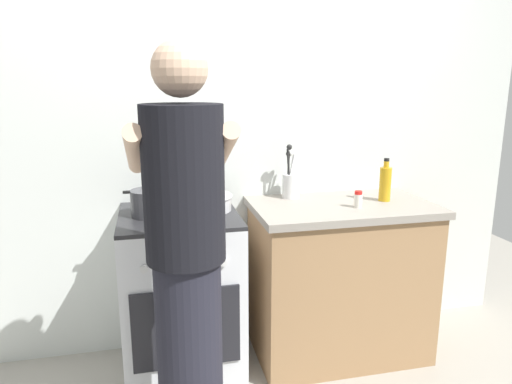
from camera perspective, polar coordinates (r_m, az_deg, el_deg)
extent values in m
plane|color=gray|center=(2.71, -0.49, -21.72)|extent=(6.00, 6.00, 0.00)
cube|color=silver|center=(2.77, 1.26, 6.95)|extent=(3.20, 0.10, 2.50)
cube|color=#99724C|center=(2.77, 10.15, -10.86)|extent=(0.96, 0.56, 0.86)
cube|color=gray|center=(2.63, 10.55, -1.84)|extent=(1.00, 0.60, 0.04)
cube|color=silver|center=(2.57, -9.08, -12.54)|extent=(0.60, 0.60, 0.88)
cube|color=#232326|center=(2.42, -9.46, -2.87)|extent=(0.60, 0.60, 0.02)
cube|color=black|center=(2.31, -8.48, -16.23)|extent=(0.51, 0.01, 0.40)
cylinder|color=silver|center=(2.17, -13.57, -9.18)|extent=(0.04, 0.01, 0.04)
cylinder|color=silver|center=(2.17, -8.75, -8.92)|extent=(0.04, 0.01, 0.04)
cylinder|color=silver|center=(2.19, -4.00, -8.60)|extent=(0.04, 0.01, 0.04)
cylinder|color=#38383D|center=(2.39, -12.87, -1.30)|extent=(0.19, 0.19, 0.13)
cube|color=black|center=(2.38, -15.58, -0.02)|extent=(0.04, 0.02, 0.01)
cube|color=black|center=(2.38, -10.32, 0.25)|extent=(0.04, 0.02, 0.01)
cylinder|color=#B7B7BC|center=(2.46, -6.31, -1.31)|extent=(0.28, 0.28, 0.08)
torus|color=#B7B7BC|center=(2.45, -6.33, -0.51)|extent=(0.29, 0.29, 0.01)
cylinder|color=silver|center=(2.70, 4.31, 0.74)|extent=(0.10, 0.10, 0.14)
cylinder|color=silver|center=(2.70, 4.26, 2.24)|extent=(0.06, 0.01, 0.23)
sphere|color=silver|center=(2.68, 4.31, 4.91)|extent=(0.03, 0.03, 0.03)
cylinder|color=black|center=(2.67, 4.05, 2.37)|extent=(0.03, 0.03, 0.27)
sphere|color=black|center=(2.64, 4.10, 5.50)|extent=(0.03, 0.03, 0.03)
cylinder|color=white|center=(2.69, 4.28, 2.18)|extent=(0.06, 0.04, 0.23)
sphere|color=white|center=(2.67, 4.32, 4.78)|extent=(0.03, 0.03, 0.03)
cylinder|color=black|center=(2.69, 3.98, 2.13)|extent=(0.02, 0.04, 0.22)
sphere|color=black|center=(2.67, 4.02, 4.69)|extent=(0.03, 0.03, 0.03)
cylinder|color=silver|center=(2.55, 12.39, -1.06)|extent=(0.04, 0.04, 0.07)
cylinder|color=red|center=(2.54, 12.44, -0.07)|extent=(0.04, 0.04, 0.02)
cylinder|color=gold|center=(2.72, 15.53, 0.92)|extent=(0.07, 0.07, 0.19)
cylinder|color=gold|center=(2.70, 15.68, 3.28)|extent=(0.03, 0.03, 0.04)
cylinder|color=black|center=(2.69, 15.71, 3.83)|extent=(0.03, 0.03, 0.02)
cylinder|color=black|center=(2.01, -8.05, -20.14)|extent=(0.26, 0.26, 0.90)
cylinder|color=black|center=(1.72, -8.83, 0.94)|extent=(0.30, 0.30, 0.58)
sphere|color=#D3AA8C|center=(1.68, -9.34, 14.70)|extent=(0.20, 0.20, 0.20)
cylinder|color=#D3AA8C|center=(1.84, -14.61, 4.92)|extent=(0.07, 0.41, 0.24)
cylinder|color=#D3AA8C|center=(1.86, -4.04, 5.41)|extent=(0.07, 0.41, 0.24)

